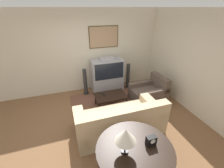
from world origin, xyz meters
TOP-DOWN VIEW (x-y plane):
  - ground_plane at (0.00, 0.00)m, footprint 12.00×12.00m
  - wall_back at (0.01, 2.13)m, footprint 12.00×0.10m
  - wall_right at (2.63, 0.00)m, footprint 0.06×12.00m
  - area_rug at (0.62, 0.81)m, footprint 2.54×1.85m
  - tv at (0.70, 1.76)m, footprint 1.08×0.52m
  - couch at (0.38, -0.31)m, footprint 2.04×0.96m
  - armchair at (1.73, 0.65)m, footprint 1.02×0.85m
  - coffee_table at (0.49, 0.74)m, footprint 0.92×0.59m
  - console_table at (0.18, -1.43)m, footprint 1.21×1.21m
  - table_lamp at (0.01, -1.44)m, footprint 0.31×0.31m
  - mantel_clock at (0.45, -1.45)m, footprint 0.16×0.10m
  - remote at (0.29, 0.83)m, footprint 0.10×0.16m
  - speaker_tower_left at (-0.08, 1.73)m, footprint 0.21×0.21m
  - speaker_tower_right at (1.48, 1.73)m, footprint 0.21×0.21m

SIDE VIEW (x-z plane):
  - ground_plane at x=0.00m, z-range 0.00..0.00m
  - area_rug at x=0.62m, z-range 0.00..0.01m
  - armchair at x=1.73m, z-range -0.14..0.68m
  - couch at x=0.38m, z-range -0.13..0.74m
  - coffee_table at x=0.49m, z-range 0.16..0.55m
  - remote at x=0.29m, z-range 0.40..0.42m
  - speaker_tower_left at x=-0.08m, z-range -0.03..0.88m
  - speaker_tower_right at x=1.48m, z-range -0.03..0.88m
  - tv at x=0.70m, z-range -0.03..1.19m
  - console_table at x=0.18m, z-range 0.32..1.09m
  - mantel_clock at x=0.45m, z-range 0.77..0.93m
  - table_lamp at x=0.01m, z-range 0.88..1.33m
  - wall_right at x=2.63m, z-range 0.00..2.70m
  - wall_back at x=0.01m, z-range 0.01..2.71m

